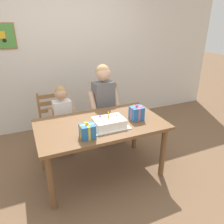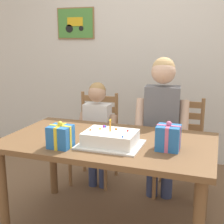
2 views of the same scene
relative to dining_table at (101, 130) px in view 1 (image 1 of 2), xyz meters
name	(u,v)px [view 1 (image 1 of 2)]	position (x,y,z in m)	size (l,w,h in m)	color
ground_plane	(102,171)	(0.00, 0.00, -0.65)	(20.00, 20.00, 0.00)	brown
back_wall	(67,56)	(0.00, 1.69, 0.66)	(6.40, 0.11, 2.60)	silver
dining_table	(101,130)	(0.00, 0.00, 0.00)	(1.56, 0.89, 0.74)	brown
birthday_cake	(109,123)	(0.06, -0.12, 0.14)	(0.44, 0.34, 0.19)	white
gift_box_red_large	(137,113)	(0.46, -0.08, 0.18)	(0.16, 0.15, 0.20)	#286BB7
gift_box_beside_cake	(87,131)	(-0.25, -0.27, 0.17)	(0.16, 0.15, 0.19)	#286BB7
chair_left	(55,123)	(-0.44, 0.80, -0.18)	(0.44, 0.44, 0.92)	#996B42
chair_right	(109,113)	(0.44, 0.80, -0.18)	(0.43, 0.43, 0.92)	#996B42
child_older	(104,99)	(0.29, 0.63, 0.16)	(0.50, 0.29, 1.32)	#38426B
child_younger	(63,115)	(-0.34, 0.63, 0.01)	(0.39, 0.22, 1.07)	#38426B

